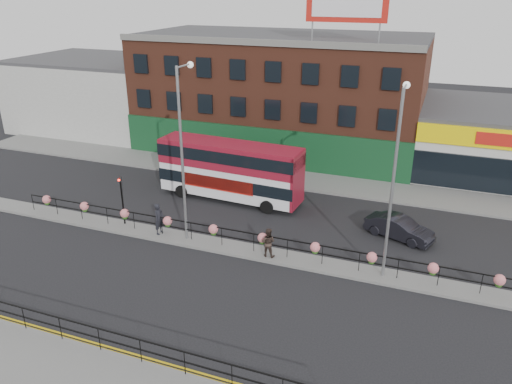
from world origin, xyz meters
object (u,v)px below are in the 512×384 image
(car, at_px, (399,228))
(lamp_column_west, at_px, (183,140))
(pedestrian_b, at_px, (268,242))
(double_decker_bus, at_px, (230,165))
(lamp_column_east, at_px, (395,169))
(pedestrian_a, at_px, (159,219))

(car, relative_size, lamp_column_west, 0.43)
(pedestrian_b, xyz_separation_m, lamp_column_west, (-5.29, 0.54, 5.21))
(double_decker_bus, relative_size, lamp_column_west, 1.02)
(double_decker_bus, bearing_deg, lamp_column_east, -29.12)
(lamp_column_west, bearing_deg, pedestrian_a, -170.88)
(double_decker_bus, bearing_deg, pedestrian_b, -52.82)
(lamp_column_west, height_order, lamp_column_east, lamp_column_west)
(lamp_column_east, bearing_deg, pedestrian_a, -178.94)
(pedestrian_a, bearing_deg, lamp_column_west, -77.34)
(car, distance_m, pedestrian_a, 14.59)
(pedestrian_a, bearing_deg, car, -66.93)
(car, bearing_deg, lamp_column_west, 131.26)
(double_decker_bus, bearing_deg, car, -8.79)
(car, xyz_separation_m, pedestrian_b, (-6.62, -5.12, 0.33))
(double_decker_bus, relative_size, lamp_column_east, 1.06)
(double_decker_bus, xyz_separation_m, lamp_column_west, (-0.01, -6.42, 3.64))
(car, bearing_deg, lamp_column_east, -163.37)
(car, relative_size, pedestrian_a, 2.20)
(car, height_order, lamp_column_west, lamp_column_west)
(double_decker_bus, height_order, car, double_decker_bus)
(car, height_order, lamp_column_east, lamp_column_east)
(pedestrian_b, height_order, lamp_column_east, lamp_column_east)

